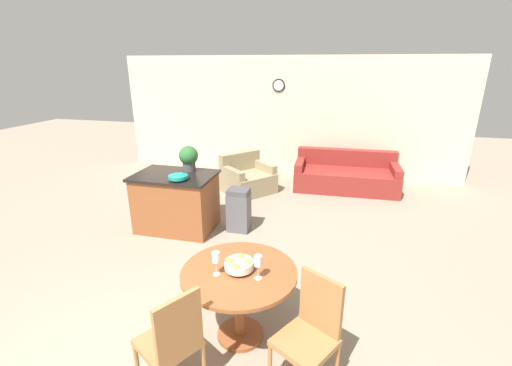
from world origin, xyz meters
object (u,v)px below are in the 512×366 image
dining_chair_near_right (311,329)px  teal_bowl (178,177)px  dining_table (239,286)px  fruit_bowl (239,264)px  kitchen_island (176,202)px  wine_glass_left (216,258)px  wine_glass_right (258,262)px  trash_bin (239,210)px  potted_plant (189,157)px  armchair (247,179)px  dining_chair_near_left (173,339)px  couch (345,176)px

dining_chair_near_right → teal_bowl: size_ratio=3.35×
dining_table → fruit_bowl: 0.24m
kitchen_island → teal_bowl: bearing=-51.5°
wine_glass_left → wine_glass_right: (0.37, 0.03, 0.00)m
trash_bin → potted_plant: bearing=174.8°
fruit_bowl → dining_chair_near_right: bearing=-25.4°
fruit_bowl → armchair: 4.04m
wine_glass_left → teal_bowl: bearing=124.1°
armchair → dining_chair_near_left: bearing=-131.2°
dining_table → trash_bin: 2.28m
teal_bowl → dining_chair_near_right: bearing=-44.5°
dining_table → dining_chair_near_left: (-0.33, -0.69, -0.05)m
teal_bowl → potted_plant: 0.51m
fruit_bowl → wine_glass_left: wine_glass_left is taller
dining_chair_near_left → wine_glass_left: 0.72m
dining_table → kitchen_island: 2.58m
fruit_bowl → wine_glass_right: 0.23m
potted_plant → trash_bin: (0.83, -0.08, -0.78)m
fruit_bowl → trash_bin: bearing=106.7°
trash_bin → couch: (1.64, 2.41, -0.07)m
teal_bowl → armchair: bearing=77.6°
potted_plant → dining_chair_near_right: bearing=-49.8°
dining_table → kitchen_island: size_ratio=0.86×
dining_chair_near_right → wine_glass_right: wine_glass_right is taller
dining_chair_near_right → couch: (0.30, 4.91, -0.25)m
potted_plant → couch: (2.47, 2.33, -0.86)m
dining_table → kitchen_island: kitchen_island is taller
dining_table → dining_chair_near_left: 0.77m
wine_glass_left → armchair: (-0.80, 3.99, -0.64)m
wine_glass_left → trash_bin: wine_glass_left is taller
dining_chair_near_left → dining_chair_near_right: same height
dining_chair_near_right → trash_bin: bearing=-30.3°
kitchen_island → potted_plant: bearing=59.2°
potted_plant → trash_bin: size_ratio=0.57×
dining_chair_near_left → trash_bin: size_ratio=1.39×
dining_chair_near_left → armchair: dining_chair_near_left is taller
trash_bin → armchair: (-0.33, 1.71, -0.07)m
fruit_bowl → couch: (0.99, 4.58, -0.54)m
potted_plant → couch: bearing=43.3°
wine_glass_left → couch: (1.17, 4.68, -0.64)m
dining_chair_near_left → teal_bowl: 2.74m
dining_table → dining_chair_near_right: (0.69, -0.33, -0.05)m
trash_bin → armchair: size_ratio=0.56×
dining_chair_near_left → couch: (1.32, 5.27, -0.25)m
kitchen_island → potted_plant: size_ratio=3.10×
teal_bowl → couch: (2.44, 2.80, -0.68)m
trash_bin → wine_glass_right: bearing=-69.3°
dining_chair_near_right → armchair: 4.54m
couch → armchair: armchair is taller
dining_table → teal_bowl: teal_bowl is taller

